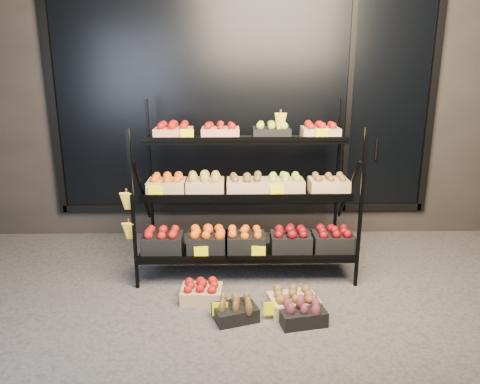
{
  "coord_description": "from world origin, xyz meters",
  "views": [
    {
      "loc": [
        -0.14,
        -3.81,
        2.08
      ],
      "look_at": [
        -0.06,
        0.55,
        0.82
      ],
      "focal_mm": 35.0,
      "sensor_mm": 36.0,
      "label": 1
    }
  ],
  "objects_px": {
    "floor_crate_left": "(202,291)",
    "floor_crate_midright": "(293,301)",
    "floor_crate_midleft": "(235,310)",
    "display_rack": "(246,194)"
  },
  "relations": [
    {
      "from": "floor_crate_midleft",
      "to": "floor_crate_midright",
      "type": "bearing_deg",
      "value": -5.92
    },
    {
      "from": "floor_crate_left",
      "to": "floor_crate_midright",
      "type": "relative_size",
      "value": 0.82
    },
    {
      "from": "floor_crate_left",
      "to": "floor_crate_midleft",
      "type": "bearing_deg",
      "value": -43.95
    },
    {
      "from": "floor_crate_left",
      "to": "floor_crate_midright",
      "type": "xyz_separation_m",
      "value": [
        0.79,
        -0.2,
        0.01
      ]
    },
    {
      "from": "floor_crate_midleft",
      "to": "floor_crate_midright",
      "type": "xyz_separation_m",
      "value": [
        0.49,
        0.11,
        0.01
      ]
    },
    {
      "from": "display_rack",
      "to": "floor_crate_left",
      "type": "xyz_separation_m",
      "value": [
        -0.41,
        -0.67,
        -0.7
      ]
    },
    {
      "from": "display_rack",
      "to": "floor_crate_midleft",
      "type": "xyz_separation_m",
      "value": [
        -0.11,
        -0.98,
        -0.7
      ]
    },
    {
      "from": "floor_crate_left",
      "to": "floor_crate_midright",
      "type": "height_order",
      "value": "floor_crate_midright"
    },
    {
      "from": "display_rack",
      "to": "floor_crate_left",
      "type": "height_order",
      "value": "display_rack"
    },
    {
      "from": "floor_crate_left",
      "to": "floor_crate_midright",
      "type": "distance_m",
      "value": 0.81
    }
  ]
}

